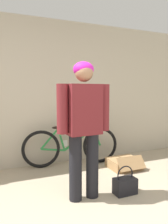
{
  "coord_description": "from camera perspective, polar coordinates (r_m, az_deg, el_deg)",
  "views": [
    {
      "loc": [
        -0.71,
        -1.31,
        1.33
      ],
      "look_at": [
        0.31,
        1.09,
        1.08
      ],
      "focal_mm": 35.0,
      "sensor_mm": 36.0,
      "label": 1
    }
  ],
  "objects": [
    {
      "name": "cardboard_box",
      "position": [
        3.94,
        10.45,
        -13.05
      ],
      "size": [
        0.52,
        0.51,
        0.25
      ],
      "color": "#A87F51",
      "rests_on": "ground_plane"
    },
    {
      "name": "wall_back",
      "position": [
        3.95,
        -12.78,
        4.9
      ],
      "size": [
        8.0,
        0.07,
        2.6
      ],
      "color": "#B7AD99",
      "rests_on": "ground_plane"
    },
    {
      "name": "handbag",
      "position": [
        3.03,
        10.66,
        -18.25
      ],
      "size": [
        0.29,
        0.17,
        0.37
      ],
      "color": "black",
      "rests_on": "ground_plane"
    },
    {
      "name": "person",
      "position": [
        2.64,
        -0.01,
        -2.17
      ],
      "size": [
        0.68,
        0.25,
        1.68
      ],
      "rotation": [
        0.0,
        0.0,
        0.07
      ],
      "color": "black",
      "rests_on": "ground_plane"
    },
    {
      "name": "bicycle",
      "position": [
        3.96,
        -3.28,
        -8.86
      ],
      "size": [
        1.73,
        0.46,
        0.73
      ],
      "rotation": [
        0.0,
        0.0,
        -0.14
      ],
      "color": "black",
      "rests_on": "ground_plane"
    }
  ]
}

